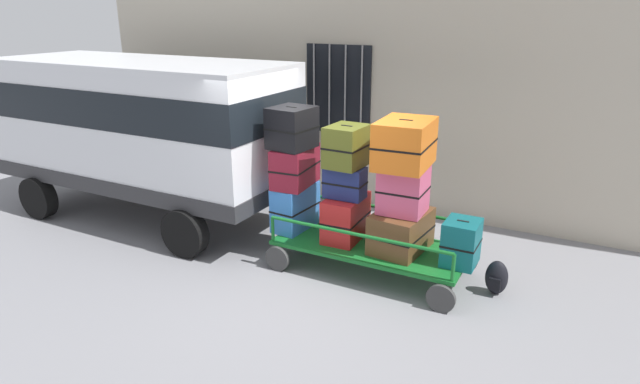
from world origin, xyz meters
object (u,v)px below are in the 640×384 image
at_px(suitcase_center_middle, 403,189).
at_px(suitcase_center_top, 405,143).
at_px(suitcase_left_top, 292,128).
at_px(backpack, 496,278).
at_px(suitcase_midleft_bottom, 346,217).
at_px(suitcase_center_bottom, 401,231).
at_px(van, 143,123).
at_px(suitcase_left_bottom, 295,207).
at_px(suitcase_midleft_middle, 345,182).
at_px(suitcase_midleft_top, 346,146).
at_px(suitcase_midright_bottom, 461,243).
at_px(luggage_cart, 371,248).
at_px(suitcase_left_middle, 295,166).

distance_m(suitcase_center_middle, suitcase_center_top, 0.59).
bearing_deg(suitcase_left_top, backpack, 3.90).
bearing_deg(suitcase_midleft_bottom, suitcase_center_bottom, 0.07).
bearing_deg(van, suitcase_left_bottom, -2.65).
relative_size(suitcase_left_top, suitcase_midleft_middle, 1.15).
distance_m(suitcase_midleft_top, suitcase_midright_bottom, 1.84).
height_order(suitcase_midleft_bottom, suitcase_midright_bottom, suitcase_midleft_bottom).
bearing_deg(suitcase_midleft_top, suitcase_midleft_bottom, 90.00).
bearing_deg(suitcase_midleft_middle, van, 177.23).
bearing_deg(suitcase_midleft_middle, suitcase_center_top, 1.56).
bearing_deg(suitcase_midleft_top, suitcase_left_top, -176.61).
bearing_deg(backpack, suitcase_midright_bottom, -157.62).
distance_m(luggage_cart, suitcase_center_bottom, 0.50).
xyz_separation_m(suitcase_left_top, suitcase_center_middle, (1.55, 0.07, -0.63)).
relative_size(suitcase_midleft_top, suitcase_midright_bottom, 1.02).
relative_size(van, suitcase_midright_bottom, 8.88).
bearing_deg(van, suitcase_midleft_top, -2.28).
distance_m(suitcase_left_bottom, suitcase_midright_bottom, 2.33).
bearing_deg(suitcase_left_top, van, 176.20).
xyz_separation_m(suitcase_left_middle, suitcase_midleft_middle, (0.78, -0.05, -0.10)).
bearing_deg(suitcase_midleft_bottom, suitcase_center_top, -2.12).
bearing_deg(suitcase_center_bottom, luggage_cart, -175.26).
height_order(suitcase_left_middle, suitcase_center_bottom, suitcase_left_middle).
height_order(van, suitcase_center_bottom, van).
bearing_deg(van, suitcase_left_top, -3.80).
bearing_deg(van, suitcase_center_top, -2.01).
distance_m(suitcase_left_middle, suitcase_center_top, 1.63).
height_order(suitcase_midleft_bottom, suitcase_center_bottom, suitcase_midleft_bottom).
xyz_separation_m(suitcase_left_middle, suitcase_left_top, (-0.00, -0.07, 0.55)).
bearing_deg(suitcase_center_bottom, suitcase_midright_bottom, -3.89).
distance_m(suitcase_left_middle, suitcase_midleft_middle, 0.78).
relative_size(luggage_cart, suitcase_midleft_bottom, 3.38).
relative_size(luggage_cart, suitcase_center_top, 2.89).
relative_size(suitcase_left_middle, suitcase_center_top, 0.90).
xyz_separation_m(van, suitcase_left_middle, (2.89, -0.12, -0.30)).
distance_m(van, suitcase_left_bottom, 3.03).
xyz_separation_m(luggage_cart, suitcase_left_bottom, (-1.16, 0.02, 0.37)).
xyz_separation_m(suitcase_left_middle, suitcase_midleft_top, (0.78, -0.02, 0.38)).
bearing_deg(suitcase_midleft_bottom, suitcase_left_middle, 179.61).
bearing_deg(suitcase_midright_bottom, backpack, 22.38).
distance_m(suitcase_left_middle, backpack, 2.96).
bearing_deg(suitcase_midleft_bottom, van, 178.01).
bearing_deg(suitcase_left_top, suitcase_midright_bottom, 0.32).
height_order(suitcase_midleft_middle, suitcase_center_middle, suitcase_center_middle).
bearing_deg(suitcase_center_top, suitcase_midright_bottom, -1.71).
bearing_deg(suitcase_center_top, luggage_cart, -179.62).
bearing_deg(suitcase_midleft_middle, suitcase_center_middle, 4.07).
height_order(suitcase_midleft_top, suitcase_midright_bottom, suitcase_midleft_top).
distance_m(van, suitcase_midleft_bottom, 3.78).
xyz_separation_m(suitcase_left_bottom, suitcase_center_bottom, (1.55, 0.01, -0.06)).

